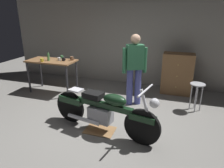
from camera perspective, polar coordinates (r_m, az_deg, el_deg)
name	(u,v)px	position (r m, az deg, el deg)	size (l,w,h in m)	color
ground_plane	(99,126)	(4.17, -3.66, -11.50)	(12.00, 12.00, 0.00)	gray
back_wall	(133,32)	(6.28, 5.84, 14.02)	(8.00, 0.12, 3.10)	gray
workbench	(52,64)	(5.82, -16.33, 5.27)	(1.30, 0.64, 0.90)	brown
motorcycle	(103,110)	(3.78, -2.40, -7.17)	(2.16, 0.74, 1.00)	black
person_standing	(134,67)	(4.79, 6.23, 4.68)	(0.52, 0.36, 1.67)	#4A509B
shop_stool	(197,90)	(4.94, 22.44, -1.49)	(0.32, 0.32, 0.64)	#B2B2B7
wooden_dresser	(177,74)	(5.82, 17.57, 2.72)	(0.80, 0.47, 1.10)	brown
drip_tray	(100,130)	(4.03, -3.37, -12.60)	(0.56, 0.40, 0.01)	olive
mug_white_ceramic	(59,59)	(5.67, -14.38, 6.70)	(0.11, 0.08, 0.09)	white
mug_brown_stoneware	(72,58)	(5.64, -11.04, 6.97)	(0.12, 0.09, 0.10)	brown
mug_yellow_tall	(42,60)	(5.66, -18.82, 6.28)	(0.11, 0.08, 0.09)	yellow
mug_green_speckled	(62,57)	(5.86, -13.71, 7.21)	(0.11, 0.07, 0.10)	#3D7F4C
mug_black_matte	(64,59)	(5.62, -13.25, 6.68)	(0.11, 0.08, 0.09)	black
bottle	(48,57)	(5.74, -17.18, 7.15)	(0.06, 0.06, 0.24)	#4C8C4C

